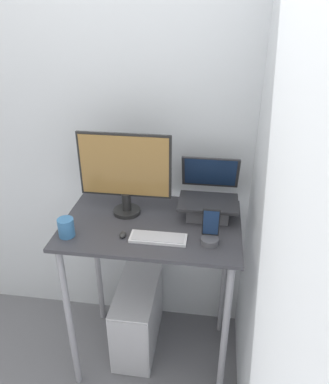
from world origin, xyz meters
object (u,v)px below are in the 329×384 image
Objects in this scene: cell_phone at (210,234)px; mouse at (123,235)px; monitor at (125,173)px; keyboard at (158,238)px; computer_tower at (138,316)px; laptop at (208,201)px.

mouse is at bearing -179.44° from cell_phone.
monitor is 0.32m from mouse.
computer_tower is (-0.17, 0.22, -0.75)m from keyboard.
cell_phone is at bearing -27.77° from computer_tower.
mouse is 0.41m from cell_phone.
cell_phone reaches higher than computer_tower.
keyboard is (0.20, -0.22, -0.22)m from monitor.
laptop reaches higher than keyboard.
computer_tower is at bearing -173.88° from laptop.
cell_phone is at bearing 1.06° from keyboard.
computer_tower is (-0.39, -0.04, -0.82)m from laptop.
laptop reaches higher than mouse.
laptop is 0.64× the size of monitor.
mouse is (-0.39, -0.26, -0.07)m from laptop.
keyboard is 0.25m from cell_phone.
keyboard is (-0.22, -0.26, -0.07)m from laptop.
mouse is (0.03, -0.22, -0.22)m from monitor.
cell_phone is at bearing -85.77° from laptop.
cell_phone is at bearing 0.56° from mouse.
cell_phone is 0.35× the size of computer_tower.
monitor is at bearing -174.61° from laptop.
laptop is at bearing 5.39° from monitor.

